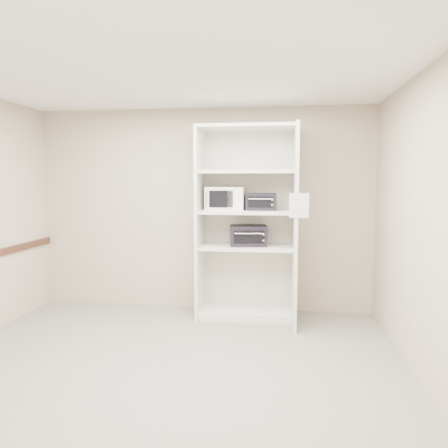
# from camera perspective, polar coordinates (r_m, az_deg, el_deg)

# --- Properties ---
(floor) EXTENTS (4.50, 4.00, 0.01)m
(floor) POSITION_cam_1_polar(r_m,az_deg,el_deg) (4.30, -7.69, -18.26)
(floor) COLOR slate
(floor) RESTS_ON ground
(ceiling) EXTENTS (4.50, 4.00, 0.01)m
(ceiling) POSITION_cam_1_polar(r_m,az_deg,el_deg) (4.05, -8.23, 19.33)
(ceiling) COLOR white
(wall_back) EXTENTS (4.50, 0.02, 2.70)m
(wall_back) POSITION_cam_1_polar(r_m,az_deg,el_deg) (5.90, -2.78, 1.86)
(wall_back) COLOR tan
(wall_back) RESTS_ON ground
(wall_front) EXTENTS (4.50, 0.02, 2.70)m
(wall_front) POSITION_cam_1_polar(r_m,az_deg,el_deg) (2.11, -22.61, -5.42)
(wall_front) COLOR tan
(wall_front) RESTS_ON ground
(wall_right) EXTENTS (0.02, 4.00, 2.70)m
(wall_right) POSITION_cam_1_polar(r_m,az_deg,el_deg) (3.99, 24.94, -0.47)
(wall_right) COLOR tan
(wall_right) RESTS_ON ground
(shelving_unit) EXTENTS (1.24, 0.92, 2.42)m
(shelving_unit) POSITION_cam_1_polar(r_m,az_deg,el_deg) (5.54, 3.48, -0.66)
(shelving_unit) COLOR beige
(shelving_unit) RESTS_ON floor
(microwave) EXTENTS (0.49, 0.38, 0.29)m
(microwave) POSITION_cam_1_polar(r_m,az_deg,el_deg) (5.59, 0.23, 3.36)
(microwave) COLOR white
(microwave) RESTS_ON shelving_unit
(toaster_oven_upper) EXTENTS (0.37, 0.28, 0.22)m
(toaster_oven_upper) POSITION_cam_1_polar(r_m,az_deg,el_deg) (5.54, 4.88, 2.93)
(toaster_oven_upper) COLOR black
(toaster_oven_upper) RESTS_ON shelving_unit
(toaster_oven_lower) EXTENTS (0.50, 0.41, 0.25)m
(toaster_oven_lower) POSITION_cam_1_polar(r_m,az_deg,el_deg) (5.56, 3.19, -1.50)
(toaster_oven_lower) COLOR black
(toaster_oven_lower) RESTS_ON shelving_unit
(paper_sign) EXTENTS (0.21, 0.01, 0.27)m
(paper_sign) POSITION_cam_1_polar(r_m,az_deg,el_deg) (4.87, 9.78, 2.40)
(paper_sign) COLOR white
(paper_sign) RESTS_ON shelving_unit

